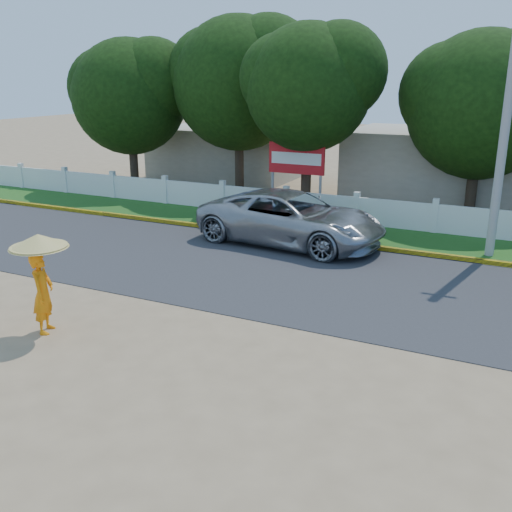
{
  "coord_description": "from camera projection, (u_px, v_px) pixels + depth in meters",
  "views": [
    {
      "loc": [
        5.88,
        -10.34,
        5.62
      ],
      "look_at": [
        0.0,
        2.0,
        1.3
      ],
      "focal_mm": 40.0,
      "sensor_mm": 36.0,
      "label": 1
    }
  ],
  "objects": [
    {
      "name": "grass_verge",
      "position": [
        345.0,
        233.0,
        21.39
      ],
      "size": [
        60.0,
        3.5,
        0.03
      ],
      "primitive_type": "cube",
      "color": "#2D601E",
      "rests_on": "ground"
    },
    {
      "name": "monk_with_parasol",
      "position": [
        41.0,
        269.0,
        12.68
      ],
      "size": [
        1.28,
        1.28,
        2.33
      ],
      "color": "orange",
      "rests_on": "ground"
    },
    {
      "name": "fence",
      "position": [
        356.0,
        211.0,
        22.48
      ],
      "size": [
        40.0,
        0.1,
        1.1
      ],
      "primitive_type": "cube",
      "color": "silver",
      "rests_on": "ground"
    },
    {
      "name": "billboard",
      "position": [
        296.0,
        162.0,
        24.18
      ],
      "size": [
        2.5,
        0.13,
        2.95
      ],
      "color": "gray",
      "rests_on": "ground"
    },
    {
      "name": "building_near",
      "position": [
        460.0,
        166.0,
        26.79
      ],
      "size": [
        10.0,
        6.0,
        3.2
      ],
      "primitive_type": "cube",
      "color": "#B7AD99",
      "rests_on": "ground"
    },
    {
      "name": "utility_pole",
      "position": [
        507.0,
        115.0,
        17.31
      ],
      "size": [
        0.28,
        0.28,
        9.02
      ],
      "primitive_type": "cylinder",
      "color": "#969694",
      "rests_on": "ground"
    },
    {
      "name": "ground",
      "position": [
        218.0,
        334.0,
        13.01
      ],
      "size": [
        120.0,
        120.0,
        0.0
      ],
      "primitive_type": "plane",
      "color": "#9E8460",
      "rests_on": "ground"
    },
    {
      "name": "tree_row",
      "position": [
        498.0,
        92.0,
        22.02
      ],
      "size": [
        37.91,
        8.47,
        9.28
      ],
      "color": "#473828",
      "rests_on": "ground"
    },
    {
      "name": "vehicle",
      "position": [
        291.0,
        218.0,
        19.79
      ],
      "size": [
        6.83,
        3.69,
        1.82
      ],
      "primitive_type": "imported",
      "rotation": [
        0.0,
        0.0,
        1.47
      ],
      "color": "#9B9FA3",
      "rests_on": "ground"
    },
    {
      "name": "building_far",
      "position": [
        227.0,
        152.0,
        33.04
      ],
      "size": [
        8.0,
        5.0,
        2.8
      ],
      "primitive_type": "cube",
      "color": "#B7AD99",
      "rests_on": "ground"
    },
    {
      "name": "road",
      "position": [
        292.0,
        275.0,
        16.88
      ],
      "size": [
        60.0,
        7.0,
        0.02
      ],
      "primitive_type": "cube",
      "color": "#38383A",
      "rests_on": "ground"
    },
    {
      "name": "curb",
      "position": [
        330.0,
        242.0,
        19.91
      ],
      "size": [
        40.0,
        0.18,
        0.16
      ],
      "primitive_type": "cube",
      "color": "yellow",
      "rests_on": "ground"
    }
  ]
}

